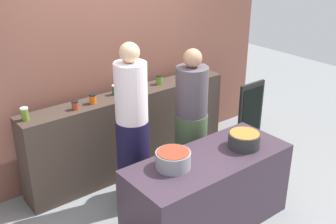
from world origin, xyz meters
The scene contains 17 objects.
ground centered at (0.00, 0.00, 0.00)m, with size 12.00×12.00×0.00m, color gray.
storefront_wall centered at (0.00, 1.45, 1.50)m, with size 4.80×0.12×3.00m, color brown.
display_shelf centered at (0.00, 1.10, 0.52)m, with size 2.70×0.36×1.04m, color #3E3129.
prep_table centered at (0.00, -0.30, 0.40)m, with size 1.70×0.70×0.80m, color #392B38.
preserve_jar_0 centered at (-1.25, 1.11, 1.11)m, with size 0.08×0.08×0.14m.
preserve_jar_1 centered at (-0.72, 1.05, 1.09)m, with size 0.08×0.08×0.10m.
preserve_jar_2 centered at (-0.49, 1.08, 1.09)m, with size 0.08×0.08×0.11m.
preserve_jar_3 centered at (-0.16, 1.16, 1.10)m, with size 0.07×0.07×0.12m.
preserve_jar_4 centered at (0.02, 1.11, 1.10)m, with size 0.09×0.09×0.12m.
preserve_jar_5 centered at (0.47, 1.12, 1.10)m, with size 0.08×0.08×0.12m.
preserve_jar_6 centered at (0.89, 1.15, 1.10)m, with size 0.08×0.08×0.12m.
preserve_jar_7 centered at (1.23, 1.16, 1.09)m, with size 0.09×0.09×0.10m.
cooking_pot_left centered at (-0.39, -0.22, 0.88)m, with size 0.33×0.33×0.16m.
cooking_pot_center centered at (0.42, -0.36, 0.87)m, with size 0.32×0.32×0.16m.
cook_with_tongs centered at (-0.37, 0.48, 0.84)m, with size 0.35×0.35×1.84m.
cook_in_cap centered at (0.37, 0.40, 0.75)m, with size 0.38×0.38×1.66m.
chalkboard_sign centered at (1.61, 0.58, 0.48)m, with size 0.44×0.05×0.95m.
Camera 1 is at (-2.47, -2.79, 2.82)m, focal length 44.33 mm.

